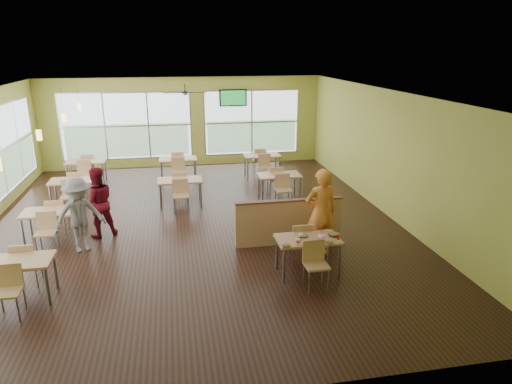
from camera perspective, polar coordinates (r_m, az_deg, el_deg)
room at (r=11.01m, az=-7.96°, el=3.75°), size 12.00×12.04×3.20m
window_bays at (r=14.21m, az=-19.36°, el=5.57°), size 9.24×10.24×2.38m
main_table at (r=8.83m, az=6.50°, el=-6.46°), size 1.22×1.52×0.87m
half_wall_divider at (r=10.16m, az=4.12°, el=-3.72°), size 2.40×0.14×1.04m
dining_tables at (r=12.92m, az=-12.82°, el=1.13°), size 6.92×8.72×0.87m
pendant_lights at (r=11.82m, az=-24.13°, el=7.57°), size 0.11×7.31×0.86m
ceiling_fan at (r=13.75m, az=-8.86°, el=12.19°), size 1.25×1.25×0.29m
tv_backwall at (r=16.82m, az=-2.89°, el=11.68°), size 1.00×0.07×0.60m
man_plaid at (r=9.51m, az=8.11°, el=-2.63°), size 0.73×0.52×1.90m
patron_maroon at (r=11.05m, az=-19.23°, el=-1.25°), size 0.97×0.86×1.65m
patron_grey at (r=10.41m, az=-21.22°, el=-2.70°), size 1.21×0.98×1.63m
cup_blue at (r=8.48m, az=5.23°, el=-6.15°), size 0.08×0.08×0.30m
cup_yellow at (r=8.66m, az=5.50°, el=-5.58°), size 0.10×0.10×0.35m
cup_red_near at (r=8.65m, az=8.07°, el=-5.69°), size 0.10×0.10×0.34m
cup_red_far at (r=8.63m, az=8.27°, el=-5.76°), size 0.10×0.10×0.35m
food_basket at (r=8.94m, az=9.67°, el=-5.25°), size 0.22×0.22×0.05m
ketchup_cup at (r=8.83m, az=10.24°, el=-5.73°), size 0.06×0.06×0.02m
wrapper_left at (r=8.40m, az=3.79°, el=-6.64°), size 0.17×0.15×0.04m
wrapper_mid at (r=8.82m, az=5.94°, el=-5.45°), size 0.23×0.22×0.05m
wrapper_right at (r=8.63m, az=9.22°, el=-6.20°), size 0.14×0.13×0.03m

